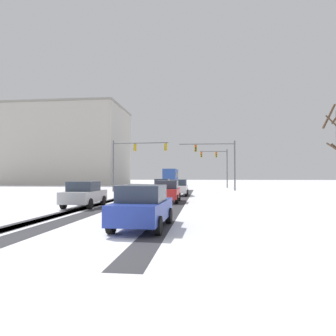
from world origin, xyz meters
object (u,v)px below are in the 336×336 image
(car_red_third, at_px, (167,191))
(car_grey_lead, at_px, (162,186))
(car_blue_fifth, at_px, (143,206))
(office_building_far_left_block, at_px, (61,146))
(traffic_signal_near_right, at_px, (219,156))
(traffic_signal_far_right, at_px, (218,160))
(bus_oncoming, at_px, (171,176))
(traffic_signal_near_left, at_px, (133,154))
(car_white_second, at_px, (179,187))
(car_silver_fourth, at_px, (84,194))

(car_red_third, bearing_deg, car_grey_lead, 99.11)
(car_blue_fifth, xyz_separation_m, office_building_far_left_block, (-31.30, 57.59, 8.29))
(traffic_signal_near_right, bearing_deg, traffic_signal_far_right, 87.63)
(car_red_third, bearing_deg, traffic_signal_near_right, 74.10)
(bus_oncoming, bearing_deg, traffic_signal_near_left, -94.93)
(car_grey_lead, height_order, bus_oncoming, bus_oncoming)
(car_grey_lead, relative_size, car_white_second, 1.00)
(car_white_second, xyz_separation_m, car_silver_fourth, (-5.09, -11.77, 0.00))
(traffic_signal_far_right, height_order, car_silver_fourth, traffic_signal_far_right)
(car_grey_lead, bearing_deg, office_building_far_left_block, 130.85)
(traffic_signal_near_left, xyz_separation_m, office_building_far_left_block, (-24.82, 31.49, 4.41))
(traffic_signal_far_right, xyz_separation_m, car_blue_fifth, (-4.84, -40.10, -3.76))
(traffic_signal_near_right, distance_m, traffic_signal_near_left, 11.03)
(car_grey_lead, bearing_deg, car_silver_fourth, -99.30)
(car_grey_lead, distance_m, car_blue_fifth, 24.33)
(car_blue_fifth, height_order, office_building_far_left_block, office_building_far_left_block)
(traffic_signal_near_left, distance_m, traffic_signal_far_right, 18.00)
(car_white_second, bearing_deg, traffic_signal_near_right, 63.86)
(traffic_signal_far_right, bearing_deg, traffic_signal_near_right, -92.37)
(traffic_signal_far_right, bearing_deg, car_silver_fourth, -107.02)
(car_blue_fifth, relative_size, bus_oncoming, 0.38)
(car_silver_fourth, relative_size, bus_oncoming, 0.37)
(car_blue_fifth, bearing_deg, traffic_signal_near_left, 103.94)
(car_silver_fourth, relative_size, office_building_far_left_block, 0.14)
(traffic_signal_far_right, distance_m, car_silver_fourth, 34.53)
(traffic_signal_near_left, distance_m, bus_oncoming, 26.00)
(traffic_signal_near_right, height_order, traffic_signal_far_right, same)
(car_red_third, relative_size, office_building_far_left_block, 0.14)
(traffic_signal_near_left, relative_size, car_silver_fourth, 1.75)
(car_grey_lead, distance_m, car_red_third, 12.87)
(traffic_signal_far_right, bearing_deg, traffic_signal_near_left, -128.99)
(traffic_signal_far_right, distance_m, car_blue_fifth, 40.57)
(car_white_second, distance_m, bus_oncoming, 33.10)
(traffic_signal_near_left, distance_m, car_grey_lead, 5.92)
(car_blue_fifth, bearing_deg, car_red_third, 91.96)
(car_grey_lead, height_order, car_red_third, same)
(car_red_third, relative_size, car_silver_fourth, 1.00)
(traffic_signal_far_right, bearing_deg, car_blue_fifth, -96.89)
(traffic_signal_near_right, relative_size, car_silver_fourth, 1.75)
(traffic_signal_near_left, bearing_deg, bus_oncoming, 85.07)
(bus_oncoming, bearing_deg, car_grey_lead, -86.21)
(traffic_signal_near_right, xyz_separation_m, car_blue_fifth, (-4.35, -28.15, -3.68))
(traffic_signal_near_right, height_order, bus_oncoming, traffic_signal_near_right)
(bus_oncoming, bearing_deg, car_red_third, -84.53)
(traffic_signal_near_right, distance_m, car_white_second, 10.79)
(traffic_signal_far_right, height_order, car_grey_lead, traffic_signal_far_right)
(traffic_signal_far_right, relative_size, bus_oncoming, 0.59)
(car_red_third, xyz_separation_m, car_blue_fifth, (0.39, -11.50, 0.00))
(car_red_third, height_order, car_silver_fourth, same)
(car_grey_lead, xyz_separation_m, office_building_far_left_block, (-28.87, 33.39, 8.29))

